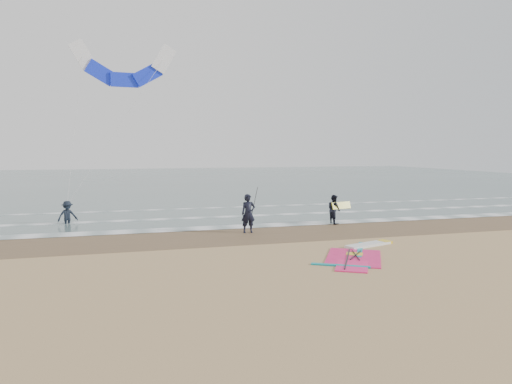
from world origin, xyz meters
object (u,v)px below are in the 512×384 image
object	(u,v)px
windsurf_rig	(359,254)
person_standing	(248,214)
surf_kite	(124,69)
person_walking	(334,209)
person_wading	(67,210)

from	to	relation	value
windsurf_rig	person_standing	xyz separation A→B (m)	(-3.08, 5.84, 0.95)
person_standing	surf_kite	distance (m)	13.46
person_standing	surf_kite	size ratio (longest dim) A/B	0.20
person_walking	windsurf_rig	bearing A→B (deg)	153.12
person_standing	surf_kite	bearing A→B (deg)	124.24
person_standing	person_wading	size ratio (longest dim) A/B	1.17
windsurf_rig	person_standing	world-z (taller)	person_standing
person_standing	person_walking	distance (m)	5.53
person_standing	person_wading	xyz separation A→B (m)	(-9.14, 5.25, -0.14)
person_wading	person_walking	bearing A→B (deg)	-37.94
windsurf_rig	person_walking	bearing A→B (deg)	72.46
person_standing	person_wading	world-z (taller)	person_standing
windsurf_rig	person_wading	bearing A→B (deg)	137.77
person_standing	surf_kite	world-z (taller)	surf_kite
person_wading	person_standing	bearing A→B (deg)	-52.81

